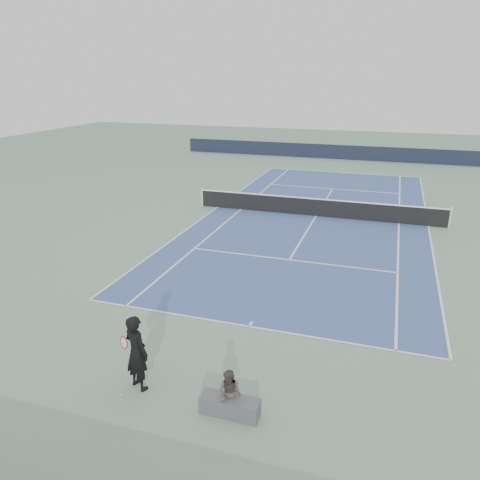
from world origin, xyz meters
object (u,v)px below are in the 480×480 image
(tennis_player, at_px, (137,352))
(tennis_net, at_px, (317,207))
(spectator_bench, at_px, (230,400))
(tennis_ball, at_px, (122,395))

(tennis_player, bearing_deg, tennis_net, 83.83)
(tennis_net, xyz_separation_m, tennis_player, (-1.66, -15.35, 0.44))
(spectator_bench, bearing_deg, tennis_net, 92.58)
(tennis_player, xyz_separation_m, spectator_bench, (2.36, -0.23, -0.57))
(tennis_player, bearing_deg, spectator_bench, -5.55)
(tennis_net, bearing_deg, tennis_ball, -96.73)
(tennis_net, xyz_separation_m, spectator_bench, (0.70, -15.58, -0.13))
(tennis_player, height_order, tennis_ball, tennis_player)
(tennis_net, relative_size, tennis_ball, 205.55)
(tennis_net, bearing_deg, tennis_player, -96.17)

